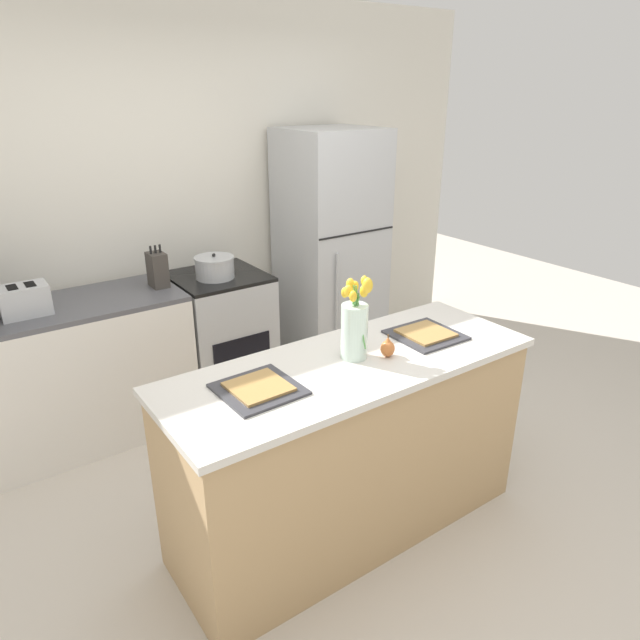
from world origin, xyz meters
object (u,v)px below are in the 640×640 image
object	(u,v)px
stove_range	(222,337)
flower_vase	(355,326)
refrigerator	(330,253)
toaster	(24,300)
pear_figurine	(388,348)
knife_block	(158,270)
plate_setting_left	(259,388)
plate_setting_right	(426,334)
cooking_pot	(215,267)

from	to	relation	value
stove_range	flower_vase	size ratio (longest dim) A/B	2.25
refrigerator	toaster	world-z (taller)	refrigerator
pear_figurine	knife_block	world-z (taller)	knife_block
pear_figurine	plate_setting_left	bearing A→B (deg)	174.44
plate_setting_right	flower_vase	bearing A→B (deg)	177.87
toaster	stove_range	bearing A→B (deg)	2.15
pear_figurine	cooking_pot	bearing A→B (deg)	93.91
toaster	knife_block	world-z (taller)	knife_block
stove_range	plate_setting_right	world-z (taller)	plate_setting_right
refrigerator	cooking_pot	size ratio (longest dim) A/B	6.97
refrigerator	plate_setting_right	size ratio (longest dim) A/B	5.61
plate_setting_left	cooking_pot	distance (m)	1.63
refrigerator	toaster	xyz separation A→B (m)	(-2.15, -0.05, 0.09)
stove_range	cooking_pot	distance (m)	0.54
flower_vase	plate_setting_left	size ratio (longest dim) A/B	1.25
refrigerator	pear_figurine	bearing A→B (deg)	-118.05
plate_setting_left	knife_block	world-z (taller)	knife_block
pear_figurine	plate_setting_left	size ratio (longest dim) A/B	0.34
plate_setting_left	stove_range	bearing A→B (deg)	69.94
cooking_pot	plate_setting_left	bearing A→B (deg)	-109.30
stove_range	cooking_pot	bearing A→B (deg)	-130.07
refrigerator	cooking_pot	distance (m)	0.99
stove_range	pear_figurine	size ratio (longest dim) A/B	8.32
flower_vase	pear_figurine	xyz separation A→B (m)	(0.13, -0.08, -0.12)
cooking_pot	stove_range	bearing A→B (deg)	49.93
refrigerator	pear_figurine	world-z (taller)	refrigerator
flower_vase	knife_block	size ratio (longest dim) A/B	1.51
plate_setting_right	toaster	distance (m)	2.21
knife_block	plate_setting_right	bearing A→B (deg)	-63.47
pear_figurine	plate_setting_left	world-z (taller)	pear_figurine
refrigerator	knife_block	xyz separation A→B (m)	(-1.36, -0.00, 0.11)
refrigerator	toaster	size ratio (longest dim) A/B	6.56
toaster	knife_block	bearing A→B (deg)	3.07
refrigerator	cooking_pot	world-z (taller)	refrigerator
flower_vase	pear_figurine	bearing A→B (deg)	-30.68
refrigerator	plate_setting_right	world-z (taller)	refrigerator
knife_block	pear_figurine	bearing A→B (deg)	-73.77
refrigerator	pear_figurine	xyz separation A→B (m)	(-0.88, -1.65, 0.07)
knife_block	plate_setting_left	bearing A→B (deg)	-96.08
flower_vase	cooking_pot	bearing A→B (deg)	89.07
pear_figurine	plate_setting_right	size ratio (longest dim) A/B	0.34
flower_vase	stove_range	bearing A→B (deg)	87.61
toaster	refrigerator	bearing A→B (deg)	1.22
flower_vase	pear_figurine	size ratio (longest dim) A/B	3.70
refrigerator	knife_block	bearing A→B (deg)	-179.85
refrigerator	plate_setting_left	xyz separation A→B (m)	(-1.53, -1.59, 0.04)
flower_vase	plate_setting_left	xyz separation A→B (m)	(-0.52, -0.02, -0.15)
flower_vase	refrigerator	bearing A→B (deg)	57.17
stove_range	pear_figurine	xyz separation A→B (m)	(0.07, -1.65, 0.53)
plate_setting_right	pear_figurine	bearing A→B (deg)	-168.55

